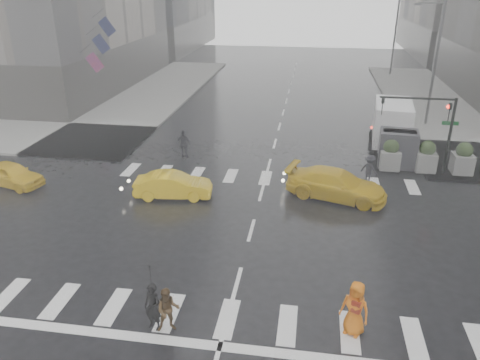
% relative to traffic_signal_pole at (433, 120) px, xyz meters
% --- Properties ---
extents(ground, '(120.00, 120.00, 0.00)m').
position_rel_traffic_signal_pole_xyz_m(ground, '(-9.01, -8.01, -3.22)').
color(ground, black).
rests_on(ground, ground).
extents(sidewalk_nw, '(35.00, 35.00, 0.15)m').
position_rel_traffic_signal_pole_xyz_m(sidewalk_nw, '(-28.51, 9.49, -3.14)').
color(sidewalk_nw, slate).
rests_on(sidewalk_nw, ground).
extents(road_markings, '(18.00, 48.00, 0.01)m').
position_rel_traffic_signal_pole_xyz_m(road_markings, '(-9.01, -8.01, -3.21)').
color(road_markings, silver).
rests_on(road_markings, ground).
extents(traffic_signal_pole, '(4.45, 0.42, 4.50)m').
position_rel_traffic_signal_pole_xyz_m(traffic_signal_pole, '(0.00, 0.00, 0.00)').
color(traffic_signal_pole, black).
rests_on(traffic_signal_pole, ground).
extents(street_lamp_near, '(2.15, 0.22, 9.00)m').
position_rel_traffic_signal_pole_xyz_m(street_lamp_near, '(1.86, 9.99, 1.73)').
color(street_lamp_near, '#59595B').
rests_on(street_lamp_near, ground).
extents(street_lamp_far, '(2.15, 0.22, 9.00)m').
position_rel_traffic_signal_pole_xyz_m(street_lamp_far, '(1.86, 29.99, 1.73)').
color(street_lamp_far, '#59595B').
rests_on(street_lamp_far, ground).
extents(planter_west, '(1.10, 1.10, 1.80)m').
position_rel_traffic_signal_pole_xyz_m(planter_west, '(-2.01, 0.19, -2.23)').
color(planter_west, slate).
rests_on(planter_west, ground).
extents(planter_mid, '(1.10, 1.10, 1.80)m').
position_rel_traffic_signal_pole_xyz_m(planter_mid, '(-0.01, 0.19, -2.23)').
color(planter_mid, slate).
rests_on(planter_mid, ground).
extents(planter_east, '(1.10, 1.10, 1.80)m').
position_rel_traffic_signal_pole_xyz_m(planter_east, '(1.99, 0.19, -2.23)').
color(planter_east, slate).
rests_on(planter_east, ground).
extents(flag_cluster, '(2.87, 3.06, 4.69)m').
position_rel_traffic_signal_pole_xyz_m(flag_cluster, '(-24.09, 10.49, 2.42)').
color(flag_cluster, '#59595B').
rests_on(flag_cluster, ground).
extents(pedestrian_black, '(1.19, 1.21, 2.43)m').
position_rel_traffic_signal_pole_xyz_m(pedestrian_black, '(-11.26, -14.81, -1.61)').
color(pedestrian_black, black).
rests_on(pedestrian_black, ground).
extents(pedestrian_brown, '(0.91, 0.80, 1.56)m').
position_rel_traffic_signal_pole_xyz_m(pedestrian_brown, '(-10.77, -14.81, -2.44)').
color(pedestrian_brown, '#422E17').
rests_on(pedestrian_brown, ground).
extents(pedestrian_orange, '(1.09, 0.94, 1.89)m').
position_rel_traffic_signal_pole_xyz_m(pedestrian_orange, '(-4.93, -14.03, -2.27)').
color(pedestrian_orange, orange).
rests_on(pedestrian_orange, ground).
extents(pedestrian_far_a, '(1.11, 0.77, 1.76)m').
position_rel_traffic_signal_pole_xyz_m(pedestrian_far_a, '(-14.37, 0.45, -2.33)').
color(pedestrian_far_a, black).
rests_on(pedestrian_far_a, ground).
extents(pedestrian_far_b, '(1.18, 1.10, 1.62)m').
position_rel_traffic_signal_pole_xyz_m(pedestrian_far_b, '(-3.33, -1.79, -2.41)').
color(pedestrian_far_b, black).
rests_on(pedestrian_far_b, ground).
extents(taxi_front, '(4.01, 2.46, 1.27)m').
position_rel_traffic_signal_pole_xyz_m(taxi_front, '(-22.54, -5.12, -2.58)').
color(taxi_front, '#E5B60C').
rests_on(taxi_front, ground).
extents(taxi_mid, '(4.08, 1.86, 1.30)m').
position_rel_traffic_signal_pole_xyz_m(taxi_mid, '(-13.44, -5.20, -2.57)').
color(taxi_mid, '#E5B60C').
rests_on(taxi_mid, ground).
extents(taxi_rear, '(4.89, 3.20, 1.48)m').
position_rel_traffic_signal_pole_xyz_m(taxi_rear, '(-5.18, -3.97, -2.48)').
color(taxi_rear, '#E5B60C').
rests_on(taxi_rear, ground).
extents(box_truck, '(2.22, 5.93, 3.15)m').
position_rel_traffic_signal_pole_xyz_m(box_truck, '(-1.51, 3.08, -1.53)').
color(box_truck, white).
rests_on(box_truck, ground).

